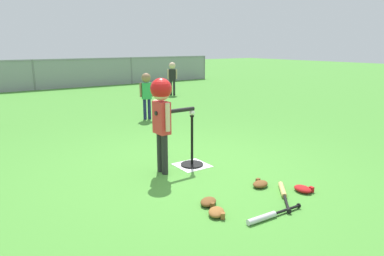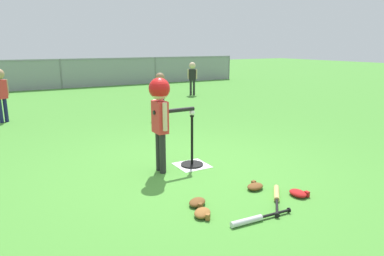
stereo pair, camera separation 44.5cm
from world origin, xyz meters
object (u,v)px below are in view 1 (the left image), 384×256
fielder_near_left (172,74)px  spare_bat_wood (283,192)px  baseball_on_tee (192,113)px  fielder_near_right (146,90)px  batter_child (162,106)px  batting_tee (192,157)px  glove_tossed_aside (260,184)px  glove_near_bats (303,189)px  spare_bat_silver (267,216)px  glove_outfield_drop (217,212)px  glove_by_plate (209,202)px

fielder_near_left → spare_bat_wood: fielder_near_left is taller
fielder_near_left → spare_bat_wood: (-3.18, -7.61, -0.68)m
baseball_on_tee → fielder_near_right: size_ratio=0.07×
batter_child → fielder_near_right: batter_child is taller
batting_tee → fielder_near_left: fielder_near_left is taller
fielder_near_left → glove_tossed_aside: fielder_near_left is taller
spare_bat_wood → glove_near_bats: 0.27m
fielder_near_left → spare_bat_silver: (-3.76, -7.90, -0.68)m
fielder_near_left → glove_near_bats: 8.25m
batting_tee → spare_bat_silver: 1.73m
baseball_on_tee → fielder_near_left: (3.48, 6.19, -0.05)m
batter_child → glove_tossed_aside: 1.57m
glove_near_bats → glove_outfield_drop: size_ratio=0.82×
batter_child → glove_near_bats: size_ratio=5.77×
baseball_on_tee → spare_bat_silver: 1.88m
batter_child → glove_near_bats: 2.01m
baseball_on_tee → glove_outfield_drop: size_ratio=0.28×
fielder_near_right → glove_tossed_aside: size_ratio=4.21×
batting_tee → glove_near_bats: bearing=-69.6°
glove_near_bats → glove_tossed_aside: (-0.30, 0.40, 0.00)m
glove_near_bats → glove_outfield_drop: bearing=174.0°
batting_tee → batter_child: batter_child is taller
baseball_on_tee → glove_near_bats: size_ratio=0.34×
batting_tee → baseball_on_tee: size_ratio=9.88×
fielder_near_left → spare_bat_silver: bearing=-115.4°
batter_child → spare_bat_wood: (0.77, -1.41, -0.88)m
batting_tee → spare_bat_wood: size_ratio=1.27×
fielder_near_left → batter_child: bearing=-122.6°
spare_bat_silver → fielder_near_left: bearing=64.6°
batting_tee → fielder_near_right: size_ratio=0.69×
baseball_on_tee → fielder_near_left: size_ratio=0.07×
spare_bat_silver → spare_bat_wood: bearing=27.1°
batting_tee → fielder_near_right: bearing=73.5°
baseball_on_tee → batting_tee: bearing=0.0°
fielder_near_left → glove_near_bats: fielder_near_left is taller
batting_tee → glove_by_plate: batting_tee is taller
batting_tee → glove_tossed_aside: 1.13m
batter_child → glove_near_bats: bearing=-55.2°
spare_bat_silver → fielder_near_right: bearing=76.0°
glove_near_bats → baseball_on_tee: bearing=110.4°
batter_child → glove_outfield_drop: 1.62m
baseball_on_tee → glove_outfield_drop: baseball_on_tee is taller
batting_tee → glove_tossed_aside: (0.25, -1.10, -0.09)m
spare_bat_silver → glove_outfield_drop: size_ratio=2.62×
batting_tee → glove_near_bats: batting_tee is taller
spare_bat_silver → glove_tossed_aside: 0.81m
spare_bat_silver → glove_tossed_aside: (0.53, 0.61, 0.01)m
fielder_near_left → batting_tee: bearing=-119.3°
baseball_on_tee → glove_outfield_drop: bearing=-115.2°
fielder_near_left → glove_tossed_aside: bearing=-113.9°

